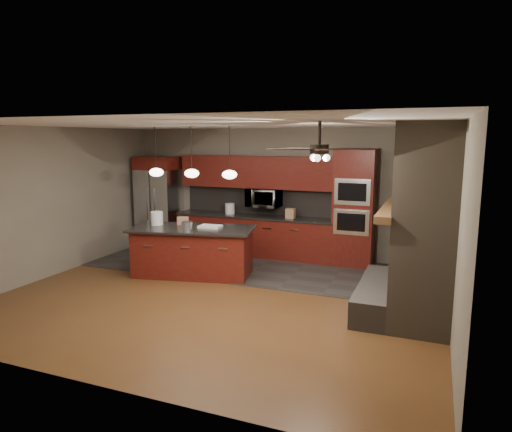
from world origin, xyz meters
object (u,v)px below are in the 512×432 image
at_px(oven_tower, 354,208).
at_px(white_bucket, 157,218).
at_px(refrigerator, 159,202).
at_px(paint_tray, 210,227).
at_px(kitchen_island, 193,251).
at_px(counter_box, 291,213).
at_px(counter_bucket, 230,209).
at_px(cardboard_box, 183,221).
at_px(microwave, 264,198).
at_px(paint_can, 187,225).

relative_size(oven_tower, white_bucket, 9.26).
bearing_deg(refrigerator, paint_tray, -36.30).
xyz_separation_m(kitchen_island, counter_box, (1.39, 1.77, 0.54)).
bearing_deg(counter_box, kitchen_island, -124.72).
bearing_deg(counter_box, paint_tray, -119.94).
distance_m(kitchen_island, counter_bucket, 1.90).
bearing_deg(white_bucket, cardboard_box, 27.59).
relative_size(paint_tray, counter_box, 1.96).
distance_m(cardboard_box, counter_box, 2.31).
distance_m(oven_tower, refrigerator, 4.59).
height_order(oven_tower, white_bucket, oven_tower).
distance_m(refrigerator, counter_bucket, 1.82).
bearing_deg(microwave, paint_tray, -103.95).
relative_size(white_bucket, paint_tray, 0.63).
distance_m(paint_can, counter_bucket, 1.95).
bearing_deg(counter_bucket, cardboard_box, -100.43).
relative_size(kitchen_island, cardboard_box, 11.12).
relative_size(paint_tray, cardboard_box, 1.84).
bearing_deg(counter_box, oven_tower, 5.20).
xyz_separation_m(microwave, paint_tray, (-0.43, -1.74, -0.36)).
height_order(oven_tower, cardboard_box, oven_tower).
bearing_deg(microwave, white_bucket, -129.48).
distance_m(oven_tower, white_bucket, 3.95).
xyz_separation_m(microwave, refrigerator, (-2.62, -0.13, -0.22)).
height_order(white_bucket, paint_can, white_bucket).
distance_m(oven_tower, kitchen_island, 3.35).
distance_m(oven_tower, microwave, 1.98).
bearing_deg(paint_tray, paint_can, -146.33).
bearing_deg(refrigerator, kitchen_island, -42.81).
xyz_separation_m(refrigerator, white_bucket, (1.09, -1.73, -0.03)).
distance_m(white_bucket, paint_tray, 1.11).
height_order(paint_tray, cardboard_box, cardboard_box).
height_order(white_bucket, paint_tray, white_bucket).
xyz_separation_m(microwave, kitchen_island, (-0.74, -1.87, -0.84)).
height_order(kitchen_island, counter_box, counter_box).
distance_m(refrigerator, paint_can, 2.62).
height_order(paint_can, counter_bucket, counter_bucket).
bearing_deg(paint_can, cardboard_box, 129.31).
xyz_separation_m(kitchen_island, paint_can, (-0.04, -0.13, 0.52)).
xyz_separation_m(cardboard_box, counter_bucket, (0.29, 1.58, 0.03)).
bearing_deg(kitchen_island, cardboard_box, 133.27).
bearing_deg(paint_can, oven_tower, 35.18).
bearing_deg(refrigerator, counter_box, 0.55).
height_order(oven_tower, counter_bucket, oven_tower).
bearing_deg(paint_can, white_bucket, 169.35).
bearing_deg(kitchen_island, paint_tray, 10.93).
height_order(paint_can, counter_box, counter_box).
xyz_separation_m(kitchen_island, white_bucket, (-0.79, 0.01, 0.58)).
relative_size(refrigerator, paint_tray, 5.28).
height_order(kitchen_island, counter_bucket, counter_bucket).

